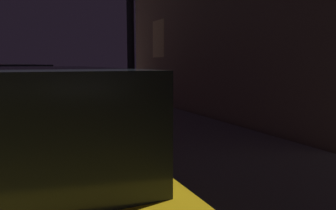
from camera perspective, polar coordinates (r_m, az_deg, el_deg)
name	(u,v)px	position (r m, az deg, el deg)	size (l,w,h in m)	color
car_silver	(8,97)	(7.87, -26.76, 1.31)	(2.24, 4.40, 1.43)	#B7B7BF
car_red	(12,83)	(13.68, -26.20, 3.63)	(2.11, 4.16, 1.43)	maroon
car_white	(14,76)	(20.43, -25.96, 4.64)	(2.19, 4.56, 1.43)	silver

